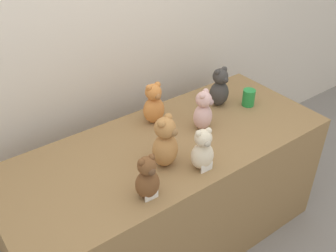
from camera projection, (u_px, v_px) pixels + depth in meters
wall_back at (104, 24)px, 2.32m from camera, size 7.00×0.08×2.60m
display_table at (168, 195)px, 2.39m from camera, size 1.91×0.79×0.79m
teddy_bear_caramel at (165, 143)px, 1.95m from camera, size 0.19×0.18×0.29m
teddy_bear_ginger at (154, 104)px, 2.29m from camera, size 0.14×0.12×0.26m
teddy_bear_cream at (203, 150)px, 1.94m from camera, size 0.14×0.12×0.24m
teddy_bear_chestnut at (147, 178)px, 1.77m from camera, size 0.12×0.11×0.23m
teddy_bear_charcoal at (220, 88)px, 2.46m from camera, size 0.14×0.12×0.26m
teddy_bear_blush at (203, 111)px, 2.24m from camera, size 0.16×0.16×0.25m
party_cup_green at (249, 98)px, 2.49m from camera, size 0.08×0.08×0.11m
name_card_front_left at (152, 195)px, 1.80m from camera, size 0.07×0.01×0.05m
name_card_front_middle at (207, 167)px, 1.96m from camera, size 0.07×0.01×0.05m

